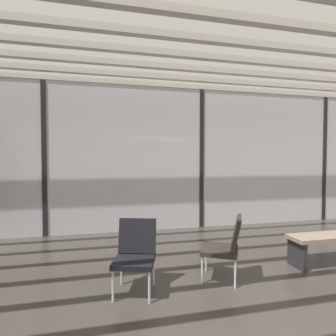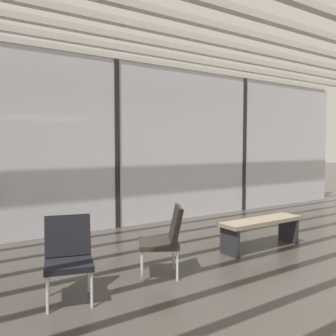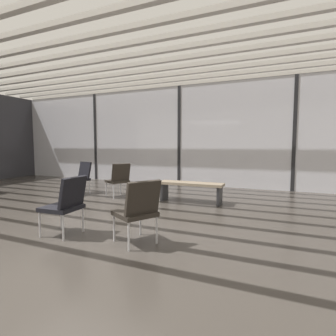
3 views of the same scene
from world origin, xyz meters
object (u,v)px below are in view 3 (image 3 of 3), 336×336
Objects in this scene: lounge_chair_4 at (66,202)px; waiting_bench at (191,187)px; lounge_chair_0 at (138,208)px; lounge_chair_1 at (81,176)px; parked_airplane at (198,129)px; lounge_chair_3 at (119,178)px.

lounge_chair_4 is 0.58× the size of waiting_bench.
lounge_chair_0 is 2.72m from waiting_bench.
parked_airplane is at bearing 100.82° from lounge_chair_1.
parked_airplane is 14.28× the size of lounge_chair_1.
parked_airplane is at bearing -74.42° from waiting_bench.
lounge_chair_0 is 1.00× the size of lounge_chair_1.
lounge_chair_3 is at bearing 16.14° from lounge_chair_1.
parked_airplane is at bearing -175.93° from lounge_chair_4.
lounge_chair_4 is at bearing -55.22° from lounge_chair_0.
lounge_chair_3 is (1.23, 0.00, 0.00)m from lounge_chair_1.
lounge_chair_3 and lounge_chair_4 have the same top height.
parked_airplane is 11.46m from lounge_chair_0.
lounge_chair_3 is at bearing -164.16° from lounge_chair_4.
lounge_chair_0 is at bearing 66.71° from lounge_chair_3.
lounge_chair_1 is 3.43m from lounge_chair_4.
lounge_chair_3 is at bearing -111.83° from lounge_chair_0.
lounge_chair_3 is 1.00× the size of lounge_chair_4.
lounge_chair_1 reaches higher than waiting_bench.
lounge_chair_4 is (0.91, -2.68, 0.00)m from lounge_chair_3.
lounge_chair_3 is at bearing 3.93° from waiting_bench.
lounge_chair_0 reaches higher than waiting_bench.
lounge_chair_1 is at bearing -95.27° from parked_airplane.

